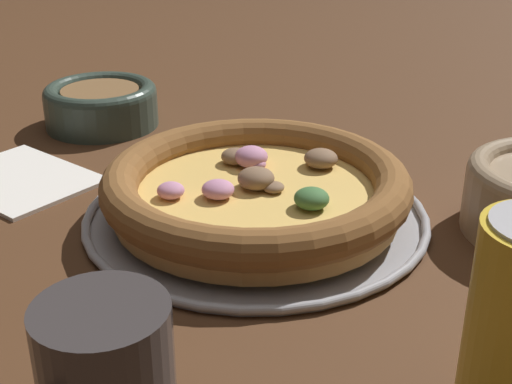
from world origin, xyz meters
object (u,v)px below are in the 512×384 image
drinking_cup (106,366)px  pizza (256,188)px  pizza_tray (256,215)px  napkin (19,177)px  bowl_far (101,103)px

drinking_cup → pizza: bearing=-81.5°
pizza_tray → napkin: (0.24, 0.03, -0.00)m
pizza_tray → drinking_cup: 0.26m
drinking_cup → napkin: 0.36m
napkin → pizza_tray: bearing=-172.7°
bowl_far → drinking_cup: bearing=128.5°
pizza_tray → bowl_far: (0.27, -0.14, 0.02)m
bowl_far → napkin: size_ratio=0.80×
drinking_cup → pizza_tray: bearing=-81.5°
pizza_tray → napkin: bearing=7.3°
pizza → drinking_cup: bearing=98.5°
pizza_tray → pizza: 0.03m
bowl_far → napkin: 0.17m
drinking_cup → bowl_far: bearing=-51.5°
pizza_tray → bowl_far: bearing=-26.4°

